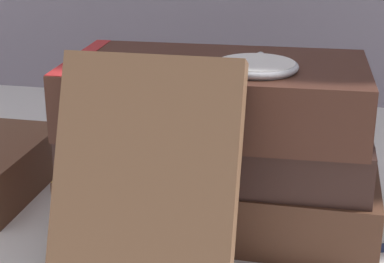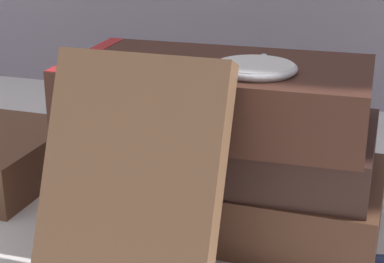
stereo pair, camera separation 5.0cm
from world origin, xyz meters
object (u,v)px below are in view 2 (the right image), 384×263
at_px(book_leaning_front, 131,190).
at_px(book_flat_middle, 217,142).
at_px(book_flat_top, 211,94).
at_px(reading_glasses, 170,149).
at_px(book_flat_bottom, 220,191).
at_px(pocket_watch, 255,68).

bearing_deg(book_leaning_front, book_flat_middle, 78.99).
bearing_deg(book_leaning_front, book_flat_top, 78.40).
xyz_separation_m(book_flat_top, book_leaning_front, (-0.02, -0.10, -0.03)).
xyz_separation_m(book_flat_middle, reading_glasses, (-0.09, 0.12, -0.06)).
height_order(book_flat_bottom, pocket_watch, pocket_watch).
height_order(book_flat_top, pocket_watch, pocket_watch).
xyz_separation_m(book_flat_middle, book_flat_top, (-0.00, -0.01, 0.04)).
bearing_deg(book_flat_top, book_flat_middle, 81.81).
xyz_separation_m(book_flat_bottom, book_leaning_front, (-0.03, -0.12, 0.05)).
distance_m(book_leaning_front, reading_glasses, 0.26).
xyz_separation_m(book_flat_middle, book_leaning_front, (-0.02, -0.12, 0.01)).
height_order(book_flat_top, book_leaning_front, book_leaning_front).
relative_size(book_flat_bottom, reading_glasses, 2.30).
height_order(book_flat_middle, pocket_watch, pocket_watch).
relative_size(book_leaning_front, reading_glasses, 1.48).
distance_m(book_flat_top, reading_glasses, 0.19).
bearing_deg(reading_glasses, pocket_watch, -30.61).
distance_m(book_flat_bottom, book_leaning_front, 0.13).
relative_size(book_flat_bottom, book_leaning_front, 1.55).
relative_size(book_flat_middle, book_flat_top, 1.02).
distance_m(pocket_watch, reading_glasses, 0.24).
distance_m(book_flat_top, pocket_watch, 0.05).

